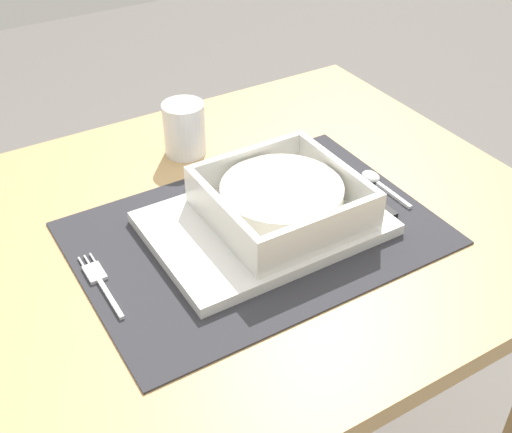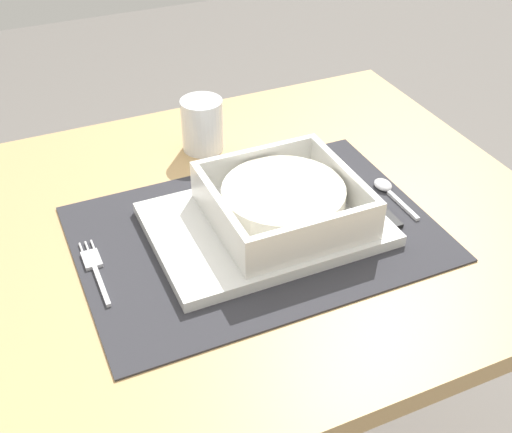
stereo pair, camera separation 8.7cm
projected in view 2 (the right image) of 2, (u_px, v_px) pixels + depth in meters
The scene contains 9 objects.
dining_table at pixel (239, 283), 0.99m from camera, with size 0.88×0.71×0.76m.
placemat at pixel (256, 233), 0.89m from camera, with size 0.48×0.34×0.00m, color #2D2D33.
serving_plate at pixel (265, 224), 0.89m from camera, with size 0.31×0.22×0.02m, color white.
porridge_bowl at pixel (283, 202), 0.88m from camera, with size 0.19×0.19×0.06m.
fork at pixel (94, 267), 0.83m from camera, with size 0.02×0.13×0.00m.
spoon at pixel (387, 189), 0.96m from camera, with size 0.02×0.11×0.01m.
butter_knife at pixel (378, 206), 0.93m from camera, with size 0.01×0.13×0.01m.
bread_knife at pixel (361, 204), 0.94m from camera, with size 0.01×0.13×0.01m.
drinking_glass at pixel (202, 127), 1.05m from camera, with size 0.07×0.07×0.09m.
Camera 2 is at (-0.27, -0.68, 1.31)m, focal length 45.84 mm.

